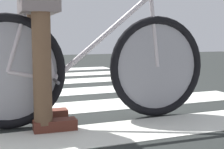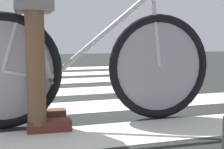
# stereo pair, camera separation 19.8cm
# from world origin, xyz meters

# --- Properties ---
(bicycle_1_of_2) EXTENTS (1.74, 0.52, 0.93)m
(bicycle_1_of_2) POSITION_xyz_m (0.99, -1.03, 0.41)
(bicycle_1_of_2) COLOR black
(bicycle_1_of_2) RESTS_ON ground
(cyclist_1_of_2) EXTENTS (0.33, 0.42, 0.99)m
(cyclist_1_of_2) POSITION_xyz_m (0.68, -1.02, 0.66)
(cyclist_1_of_2) COLOR brown
(cyclist_1_of_2) RESTS_ON ground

